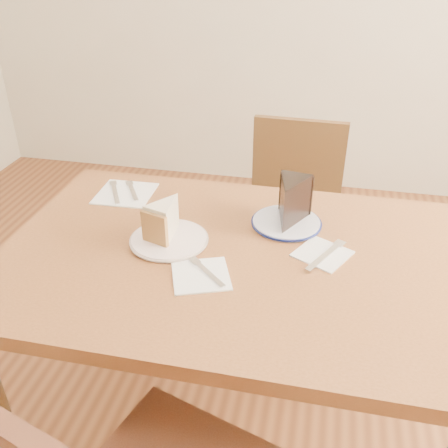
% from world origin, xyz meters
% --- Properties ---
extents(ground, '(4.00, 4.00, 0.00)m').
position_xyz_m(ground, '(0.00, 0.00, 0.00)').
color(ground, '#462412').
rests_on(ground, ground).
extents(table, '(1.20, 0.80, 0.75)m').
position_xyz_m(table, '(0.00, 0.00, 0.65)').
color(table, '#4F2C15').
rests_on(table, ground).
extents(chair_far, '(0.44, 0.44, 0.85)m').
position_xyz_m(chair_far, '(0.10, 0.65, 0.47)').
color(chair_far, '#352010').
rests_on(chair_far, ground).
extents(plate_cream, '(0.20, 0.20, 0.01)m').
position_xyz_m(plate_cream, '(-0.17, 0.02, 0.76)').
color(plate_cream, silver).
rests_on(plate_cream, table).
extents(plate_navy, '(0.19, 0.19, 0.01)m').
position_xyz_m(plate_navy, '(0.12, 0.17, 0.76)').
color(plate_navy, silver).
rests_on(plate_navy, table).
extents(carrot_cake, '(0.10, 0.12, 0.09)m').
position_xyz_m(carrot_cake, '(-0.18, 0.04, 0.80)').
color(carrot_cake, beige).
rests_on(carrot_cake, plate_cream).
extents(chocolate_cake, '(0.11, 0.14, 0.11)m').
position_xyz_m(chocolate_cake, '(0.13, 0.17, 0.82)').
color(chocolate_cake, black).
rests_on(chocolate_cake, plate_navy).
extents(napkin_cream, '(0.17, 0.17, 0.00)m').
position_xyz_m(napkin_cream, '(-0.05, -0.11, 0.75)').
color(napkin_cream, white).
rests_on(napkin_cream, table).
extents(napkin_navy, '(0.17, 0.17, 0.00)m').
position_xyz_m(napkin_navy, '(0.23, 0.04, 0.75)').
color(napkin_navy, white).
rests_on(napkin_navy, table).
extents(napkin_spare, '(0.17, 0.17, 0.00)m').
position_xyz_m(napkin_spare, '(-0.39, 0.25, 0.75)').
color(napkin_spare, white).
rests_on(napkin_spare, table).
extents(fork_cream, '(0.11, 0.11, 0.00)m').
position_xyz_m(fork_cream, '(-0.04, -0.10, 0.76)').
color(fork_cream, white).
rests_on(fork_cream, napkin_cream).
extents(knife_navy, '(0.09, 0.16, 0.00)m').
position_xyz_m(knife_navy, '(0.24, 0.03, 0.76)').
color(knife_navy, silver).
rests_on(knife_navy, napkin_navy).
extents(fork_spare, '(0.08, 0.13, 0.00)m').
position_xyz_m(fork_spare, '(-0.37, 0.27, 0.76)').
color(fork_spare, silver).
rests_on(fork_spare, napkin_spare).
extents(knife_spare, '(0.09, 0.15, 0.00)m').
position_xyz_m(knife_spare, '(-0.42, 0.25, 0.76)').
color(knife_spare, silver).
rests_on(knife_spare, napkin_spare).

